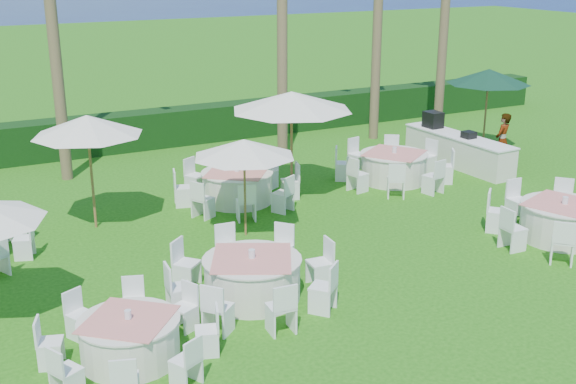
# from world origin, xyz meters

# --- Properties ---
(ground) EXTENTS (120.00, 120.00, 0.00)m
(ground) POSITION_xyz_m (0.00, 0.00, 0.00)
(ground) COLOR #1C590F
(ground) RESTS_ON ground
(hedge) EXTENTS (34.00, 1.00, 1.20)m
(hedge) POSITION_xyz_m (0.00, 12.00, 0.60)
(hedge) COLOR black
(hedge) RESTS_ON ground
(banquet_table_a) EXTENTS (2.78, 2.78, 0.87)m
(banquet_table_a) POSITION_xyz_m (-3.66, -0.86, 0.37)
(banquet_table_a) COLOR silver
(banquet_table_a) RESTS_ON ground
(banquet_table_b) EXTENTS (3.24, 3.24, 0.98)m
(banquet_table_b) POSITION_xyz_m (-1.03, 0.23, 0.43)
(banquet_table_b) COLOR silver
(banquet_table_b) RESTS_ON ground
(banquet_table_c) EXTENTS (3.33, 3.33, 1.00)m
(banquet_table_c) POSITION_xyz_m (6.42, -0.30, 0.44)
(banquet_table_c) COLOR silver
(banquet_table_c) RESTS_ON ground
(banquet_table_e) EXTENTS (3.25, 3.25, 0.98)m
(banquet_table_e) POSITION_xyz_m (0.94, 5.45, 0.43)
(banquet_table_e) COLOR silver
(banquet_table_e) RESTS_ON ground
(banquet_table_f) EXTENTS (3.32, 3.32, 1.00)m
(banquet_table_f) POSITION_xyz_m (5.59, 5.06, 0.44)
(banquet_table_f) COLOR silver
(banquet_table_f) RESTS_ON ground
(umbrella_b) EXTENTS (2.32, 2.32, 2.26)m
(umbrella_b) POSITION_xyz_m (0.16, 3.20, 2.07)
(umbrella_b) COLOR brown
(umbrella_b) RESTS_ON ground
(umbrella_c) EXTENTS (2.53, 2.53, 2.70)m
(umbrella_c) POSITION_xyz_m (-2.78, 5.29, 2.46)
(umbrella_c) COLOR brown
(umbrella_c) RESTS_ON ground
(umbrella_d) EXTENTS (3.19, 3.19, 2.81)m
(umbrella_d) POSITION_xyz_m (2.42, 5.25, 2.56)
(umbrella_d) COLOR brown
(umbrella_d) RESTS_ON ground
(umbrella_green) EXTENTS (2.64, 2.64, 2.71)m
(umbrella_green) POSITION_xyz_m (10.03, 6.34, 2.47)
(umbrella_green) COLOR brown
(umbrella_green) RESTS_ON ground
(buffet_table) EXTENTS (1.04, 4.09, 1.44)m
(buffet_table) POSITION_xyz_m (8.28, 5.54, 0.50)
(buffet_table) COLOR silver
(buffet_table) RESTS_ON ground
(staff_person) EXTENTS (0.72, 0.61, 1.67)m
(staff_person) POSITION_xyz_m (9.28, 4.71, 0.83)
(staff_person) COLOR gray
(staff_person) RESTS_ON ground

